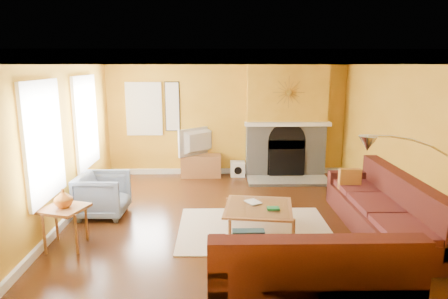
{
  "coord_description": "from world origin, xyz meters",
  "views": [
    {
      "loc": [
        -0.26,
        -6.2,
        2.6
      ],
      "look_at": [
        -0.12,
        0.4,
        1.15
      ],
      "focal_mm": 32.0,
      "sensor_mm": 36.0,
      "label": 1
    }
  ],
  "objects_px": {
    "coffee_table": "(258,219)",
    "armchair": "(103,195)",
    "side_table": "(66,227)",
    "sectional_sofa": "(318,215)",
    "media_console": "(201,166)",
    "arc_lamp": "(422,231)"
  },
  "relations": [
    {
      "from": "coffee_table",
      "to": "armchair",
      "type": "relative_size",
      "value": 1.26
    },
    {
      "from": "side_table",
      "to": "sectional_sofa",
      "type": "bearing_deg",
      "value": -0.0
    },
    {
      "from": "media_console",
      "to": "arc_lamp",
      "type": "bearing_deg",
      "value": -65.8
    },
    {
      "from": "armchair",
      "to": "arc_lamp",
      "type": "relative_size",
      "value": 0.43
    },
    {
      "from": "sectional_sofa",
      "to": "side_table",
      "type": "xyz_separation_m",
      "value": [
        -3.6,
        0.0,
        -0.15
      ]
    },
    {
      "from": "armchair",
      "to": "arc_lamp",
      "type": "distance_m",
      "value": 4.96
    },
    {
      "from": "sectional_sofa",
      "to": "media_console",
      "type": "relative_size",
      "value": 4.03
    },
    {
      "from": "media_console",
      "to": "side_table",
      "type": "height_order",
      "value": "side_table"
    },
    {
      "from": "media_console",
      "to": "coffee_table",
      "type": "bearing_deg",
      "value": -72.12
    },
    {
      "from": "armchair",
      "to": "media_console",
      "type": "bearing_deg",
      "value": -31.51
    },
    {
      "from": "media_console",
      "to": "side_table",
      "type": "bearing_deg",
      "value": -116.57
    },
    {
      "from": "coffee_table",
      "to": "side_table",
      "type": "distance_m",
      "value": 2.85
    },
    {
      "from": "side_table",
      "to": "coffee_table",
      "type": "bearing_deg",
      "value": 10.12
    },
    {
      "from": "sectional_sofa",
      "to": "armchair",
      "type": "bearing_deg",
      "value": 160.56
    },
    {
      "from": "armchair",
      "to": "side_table",
      "type": "xyz_separation_m",
      "value": [
        -0.2,
        -1.2,
        -0.07
      ]
    },
    {
      "from": "side_table",
      "to": "arc_lamp",
      "type": "relative_size",
      "value": 0.31
    },
    {
      "from": "coffee_table",
      "to": "arc_lamp",
      "type": "xyz_separation_m",
      "value": [
        1.38,
        -2.2,
        0.75
      ]
    },
    {
      "from": "armchair",
      "to": "arc_lamp",
      "type": "xyz_separation_m",
      "value": [
        3.98,
        -2.9,
        0.58
      ]
    },
    {
      "from": "coffee_table",
      "to": "armchair",
      "type": "distance_m",
      "value": 2.7
    },
    {
      "from": "sectional_sofa",
      "to": "coffee_table",
      "type": "distance_m",
      "value": 0.98
    },
    {
      "from": "side_table",
      "to": "media_console",
      "type": "bearing_deg",
      "value": 63.43
    },
    {
      "from": "coffee_table",
      "to": "armchair",
      "type": "bearing_deg",
      "value": 164.93
    }
  ]
}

